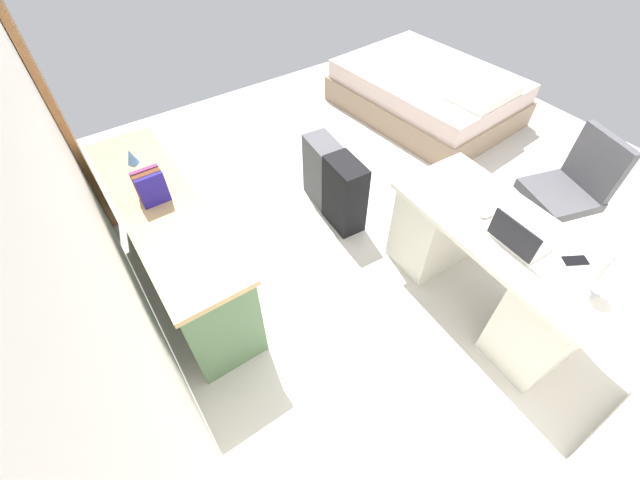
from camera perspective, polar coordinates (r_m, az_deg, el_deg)
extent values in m
plane|color=beige|center=(3.77, 10.28, 4.70)|extent=(5.47, 5.47, 0.00)
cube|color=silver|center=(2.22, -32.06, 6.58)|extent=(4.35, 0.10, 2.63)
cube|color=#936038|center=(3.80, -33.85, 16.61)|extent=(0.88, 0.05, 2.04)
cube|color=silver|center=(2.77, 24.59, 1.24)|extent=(1.46, 0.72, 0.04)
cube|color=beige|center=(2.92, 29.40, -9.68)|extent=(0.42, 0.61, 0.69)
cube|color=beige|center=(3.19, 16.21, 2.23)|extent=(0.42, 0.61, 0.69)
cylinder|color=black|center=(3.89, 27.99, 0.71)|extent=(0.52, 0.52, 0.04)
cylinder|color=black|center=(3.77, 29.01, 2.69)|extent=(0.06, 0.06, 0.42)
cube|color=#4C4C51|center=(3.62, 30.44, 5.46)|extent=(0.57, 0.57, 0.08)
cube|color=#4C4C51|center=(3.62, 34.32, 8.95)|extent=(0.44, 0.19, 0.44)
cube|color=#4C6B47|center=(3.06, -19.59, -0.75)|extent=(1.76, 0.44, 0.74)
cube|color=tan|center=(2.79, -21.59, 4.55)|extent=(1.80, 0.48, 0.04)
cube|color=#415B3C|center=(2.95, -12.09, -5.82)|extent=(0.67, 0.01, 0.26)
cube|color=#415B3C|center=(3.48, -17.81, 3.05)|extent=(0.67, 0.01, 0.26)
cube|color=gray|center=(5.09, 14.38, 18.38)|extent=(2.01, 1.55, 0.28)
cube|color=beige|center=(4.98, 14.93, 20.77)|extent=(1.94, 1.49, 0.20)
cube|color=white|center=(4.60, 21.88, 18.79)|extent=(0.53, 0.72, 0.10)
cube|color=black|center=(3.35, 3.45, 6.35)|extent=(0.38, 0.25, 0.63)
cube|color=#4C4C51|center=(3.61, 0.42, 9.62)|extent=(0.38, 0.26, 0.60)
cube|color=silver|center=(2.70, 26.11, -0.06)|extent=(0.32, 0.23, 0.02)
cube|color=black|center=(2.56, 25.45, 0.55)|extent=(0.31, 0.02, 0.19)
ellipsoid|color=white|center=(2.78, 22.24, 3.39)|extent=(0.06, 0.10, 0.03)
cube|color=black|center=(2.75, 32.13, -2.43)|extent=(0.13, 0.15, 0.01)
cylinder|color=silver|center=(2.63, 33.46, -5.87)|extent=(0.11, 0.11, 0.01)
cylinder|color=silver|center=(2.54, 34.81, -3.87)|extent=(0.02, 0.02, 0.28)
cone|color=white|center=(2.45, 35.36, -0.97)|extent=(0.11, 0.11, 0.09)
cube|color=navy|center=(2.71, -22.28, 6.41)|extent=(0.03, 0.17, 0.22)
cube|color=#5A2E18|center=(2.74, -22.54, 6.84)|extent=(0.04, 0.17, 0.22)
cube|color=#70295A|center=(2.77, -22.81, 7.31)|extent=(0.03, 0.17, 0.22)
cube|color=#A26660|center=(2.81, -23.01, 7.58)|extent=(0.02, 0.17, 0.20)
cone|color=#4C7FBF|center=(3.15, -24.93, 10.53)|extent=(0.08, 0.08, 0.11)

